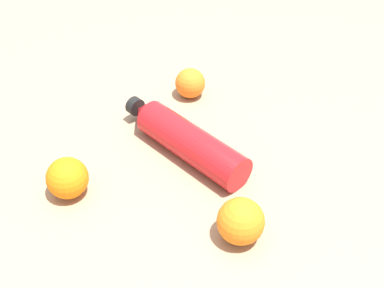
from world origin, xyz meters
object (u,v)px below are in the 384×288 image
at_px(water_bottle, 184,139).
at_px(orange_1, 241,221).
at_px(orange_2, 190,83).
at_px(orange_0, 67,178).

height_order(water_bottle, orange_1, orange_1).
bearing_deg(orange_1, orange_2, 50.80).
bearing_deg(orange_2, orange_1, -129.20).
distance_m(orange_0, orange_2, 0.39).
xyz_separation_m(water_bottle, orange_1, (-0.11, -0.22, 0.00)).
relative_size(orange_0, orange_1, 0.96).
relative_size(orange_1, orange_2, 1.17).
xyz_separation_m(water_bottle, orange_0, (-0.23, 0.09, 0.00)).
bearing_deg(orange_1, water_bottle, 63.17).
relative_size(water_bottle, orange_0, 4.07).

